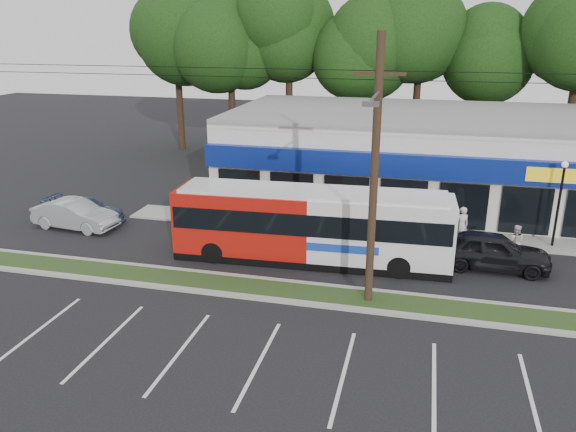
# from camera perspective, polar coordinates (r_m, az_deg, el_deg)

# --- Properties ---
(ground) EXTENTS (120.00, 120.00, 0.00)m
(ground) POSITION_cam_1_polar(r_m,az_deg,el_deg) (21.75, -0.15, -9.01)
(ground) COLOR black
(ground) RESTS_ON ground
(grass_strip) EXTENTS (40.00, 1.60, 0.12)m
(grass_strip) POSITION_cam_1_polar(r_m,az_deg,el_deg) (22.59, 0.47, -7.73)
(grass_strip) COLOR #283917
(grass_strip) RESTS_ON ground
(curb_south) EXTENTS (40.00, 0.25, 0.14)m
(curb_south) POSITION_cam_1_polar(r_m,az_deg,el_deg) (21.85, -0.06, -8.67)
(curb_south) COLOR #9E9E93
(curb_south) RESTS_ON ground
(curb_north) EXTENTS (40.00, 0.25, 0.14)m
(curb_north) POSITION_cam_1_polar(r_m,az_deg,el_deg) (23.33, 0.96, -6.81)
(curb_north) COLOR #9E9E93
(curb_north) RESTS_ON ground
(sidewalk) EXTENTS (32.00, 2.20, 0.10)m
(sidewalk) POSITION_cam_1_polar(r_m,az_deg,el_deg) (29.45, 13.68, -1.84)
(sidewalk) COLOR #9E9E93
(sidewalk) RESTS_ON ground
(strip_mall) EXTENTS (25.00, 12.55, 5.30)m
(strip_mall) POSITION_cam_1_polar(r_m,az_deg,el_deg) (35.39, 15.01, 5.89)
(strip_mall) COLOR beige
(strip_mall) RESTS_ON ground
(utility_pole) EXTENTS (50.00, 2.77, 10.00)m
(utility_pole) POSITION_cam_1_polar(r_m,az_deg,el_deg) (20.24, 8.31, 5.07)
(utility_pole) COLOR black
(utility_pole) RESTS_ON ground
(lamp_post) EXTENTS (0.30, 0.30, 4.25)m
(lamp_post) POSITION_cam_1_polar(r_m,az_deg,el_deg) (29.15, 25.93, 1.99)
(lamp_post) COLOR black
(lamp_post) RESTS_ON ground
(tree_line) EXTENTS (46.76, 6.76, 11.83)m
(tree_line) POSITION_cam_1_polar(r_m,az_deg,el_deg) (44.71, 13.58, 16.04)
(tree_line) COLOR black
(tree_line) RESTS_ON ground
(metrobus) EXTENTS (12.43, 3.15, 3.31)m
(metrobus) POSITION_cam_1_polar(r_m,az_deg,el_deg) (25.07, 2.42, -0.79)
(metrobus) COLOR #AF140D
(metrobus) RESTS_ON ground
(car_dark) EXTENTS (4.93, 2.10, 1.66)m
(car_dark) POSITION_cam_1_polar(r_m,az_deg,el_deg) (26.09, 20.05, -3.33)
(car_dark) COLOR black
(car_dark) RESTS_ON ground
(car_silver) EXTENTS (4.71, 2.06, 1.51)m
(car_silver) POSITION_cam_1_polar(r_m,az_deg,el_deg) (31.47, -20.82, 0.14)
(car_silver) COLOR #A5A7AD
(car_silver) RESTS_ON ground
(car_blue) EXTENTS (4.59, 2.12, 1.30)m
(car_blue) POSITION_cam_1_polar(r_m,az_deg,el_deg) (32.38, -19.96, 0.55)
(car_blue) COLOR navy
(car_blue) RESTS_ON ground
(pedestrian_a) EXTENTS (0.81, 0.67, 1.91)m
(pedestrian_a) POSITION_cam_1_polar(r_m,az_deg,el_deg) (28.48, 17.20, -0.93)
(pedestrian_a) COLOR silver
(pedestrian_a) RESTS_ON ground
(pedestrian_b) EXTENTS (0.88, 0.74, 1.64)m
(pedestrian_b) POSITION_cam_1_polar(r_m,az_deg,el_deg) (27.54, 22.07, -2.46)
(pedestrian_b) COLOR silver
(pedestrian_b) RESTS_ON ground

